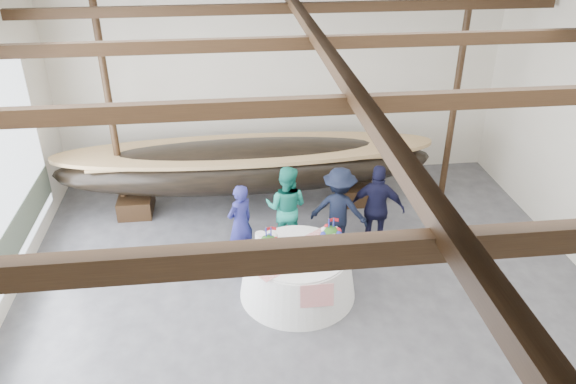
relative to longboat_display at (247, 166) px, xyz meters
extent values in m
cube|color=#3D3D42|center=(0.88, -4.51, -0.95)|extent=(10.00, 12.00, 0.01)
cube|color=silver|center=(0.88, 1.49, 1.30)|extent=(10.00, 0.02, 4.50)
cube|color=white|center=(0.88, -4.51, 3.55)|extent=(10.00, 12.00, 0.01)
cube|color=black|center=(0.88, -8.01, 3.30)|extent=(9.80, 0.12, 0.18)
cube|color=black|center=(0.88, -5.51, 3.30)|extent=(9.80, 0.12, 0.18)
cube|color=black|center=(0.88, -3.01, 3.30)|extent=(9.80, 0.12, 0.18)
cube|color=black|center=(0.88, -0.51, 3.30)|extent=(9.80, 0.12, 0.18)
cube|color=black|center=(0.88, -4.51, 3.43)|extent=(0.15, 11.76, 0.15)
cylinder|color=black|center=(-2.62, 0.00, 1.30)|extent=(0.14, 0.14, 4.50)
cylinder|color=black|center=(4.38, 0.00, 1.30)|extent=(0.14, 0.14, 4.50)
cube|color=black|center=(-2.39, 0.00, -0.75)|extent=(0.70, 0.90, 0.40)
cube|color=black|center=(2.39, 0.00, -0.75)|extent=(0.70, 0.90, 0.40)
ellipsoid|color=black|center=(0.00, 0.00, -0.01)|extent=(7.97, 1.59, 1.10)
cube|color=#9E7A4C|center=(0.00, 0.00, 0.29)|extent=(6.37, 1.05, 0.06)
cone|color=silver|center=(0.67, -3.12, -0.55)|extent=(1.97, 1.97, 0.81)
cylinder|color=silver|center=(0.67, -3.12, -0.13)|extent=(1.67, 1.67, 0.04)
cube|color=red|center=(0.67, -3.12, -0.11)|extent=(1.80, 1.49, 0.01)
cube|color=white|center=(0.81, -3.09, -0.08)|extent=(0.60, 0.40, 0.07)
cylinder|color=white|center=(0.04, -3.27, -0.03)|extent=(0.18, 0.18, 0.17)
cylinder|color=white|center=(0.08, -2.80, -0.01)|extent=(0.18, 0.18, 0.21)
cube|color=#660C09|center=(0.43, -3.54, -0.10)|extent=(0.30, 0.24, 0.03)
cone|color=silver|center=(1.30, -3.24, -0.05)|extent=(0.09, 0.09, 0.12)
imported|color=navy|center=(-0.23, -1.97, -0.19)|extent=(0.66, 0.63, 1.53)
imported|color=#1B8E78|center=(0.65, -1.64, -0.11)|extent=(0.99, 0.88, 1.68)
imported|color=black|center=(1.62, -1.84, -0.11)|extent=(1.24, 0.99, 1.68)
imported|color=black|center=(2.33, -1.91, -0.09)|extent=(1.10, 0.72, 1.73)
camera|label=1|loc=(-0.37, -10.69, 5.19)|focal=35.00mm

